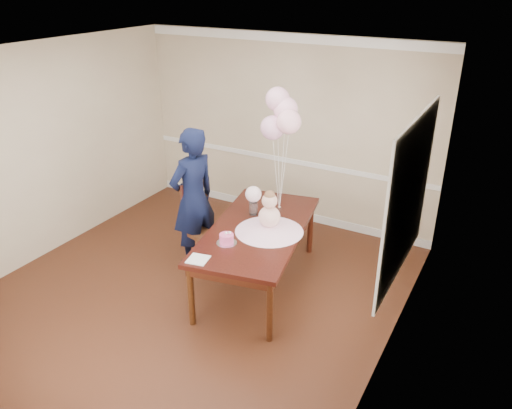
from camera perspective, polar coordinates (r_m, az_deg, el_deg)
The scene contains 47 objects.
floor at distance 5.95m, azimuth -7.78°, elevation -10.36°, with size 4.50×5.00×0.00m, color #33170C.
ceiling at distance 4.92m, azimuth -9.66°, elevation 16.21°, with size 4.50×5.00×0.02m, color white.
wall_back at distance 7.30m, azimuth 3.33°, elevation 8.48°, with size 4.50×0.02×2.70m, color tan.
wall_left at distance 6.83m, azimuth -23.93°, elevation 5.15°, with size 0.02×5.00×2.70m, color tan.
wall_right at distance 4.41m, azimuth 15.47°, elevation -4.03°, with size 0.02×5.00×2.70m, color tan.
chair_rail_trim at distance 7.44m, azimuth 3.21°, elevation 5.14°, with size 4.50×0.02×0.07m, color white.
crown_molding at distance 7.04m, azimuth 3.56°, elevation 18.50°, with size 4.50×0.02×0.12m, color white.
baseboard_trim at distance 7.76m, azimuth 3.06°, elevation -0.70°, with size 4.50×0.02×0.12m, color silver.
window_frame at distance 4.77m, azimuth 17.02°, elevation 0.73°, with size 0.02×1.66×1.56m, color white.
window_blinds at distance 4.78m, azimuth 16.81°, elevation 0.77°, with size 0.01×1.50×1.40m, color silver.
dining_table_top at distance 5.74m, azimuth 0.19°, elevation -2.84°, with size 1.02×2.04×0.05m, color black.
table_apron at distance 5.78m, azimuth 0.19°, elevation -3.51°, with size 0.92×1.94×0.10m, color black.
table_leg_fl at distance 5.34m, azimuth -7.44°, elevation -10.29°, with size 0.07×0.07×0.72m, color black.
table_leg_fr at distance 5.08m, azimuth 1.57°, elevation -12.11°, with size 0.07×0.07×0.72m, color black.
table_leg_bl at distance 6.83m, azimuth -0.82°, elevation -1.65°, with size 0.07×0.07×0.72m, color black.
table_leg_br at distance 6.63m, azimuth 6.23°, elevation -2.67°, with size 0.07×0.07×0.72m, color black.
baby_skirt at distance 5.63m, azimuth 1.52°, elevation -2.61°, with size 0.78×0.78×0.10m, color #FFBBDA.
baby_torso at distance 5.56m, azimuth 1.54°, elevation -1.39°, with size 0.25×0.25×0.25m, color pink.
baby_head at distance 5.48m, azimuth 1.56°, elevation 0.42°, with size 0.17×0.17×0.17m, color #DEAA99.
baby_hair at distance 5.46m, azimuth 1.57°, elevation 1.01°, with size 0.12×0.12×0.12m, color brown.
cake_platter at distance 5.41m, azimuth -3.37°, elevation -4.41°, with size 0.22×0.22×0.01m, color silver.
birthday_cake at distance 5.38m, azimuth -3.39°, elevation -3.90°, with size 0.15×0.15×0.10m, color #E5488A.
cake_flower_a at distance 5.35m, azimuth -3.41°, elevation -3.28°, with size 0.03×0.03×0.03m, color white.
cake_flower_b at distance 5.36m, azimuth -3.02°, elevation -3.23°, with size 0.03×0.03×0.03m, color white.
rose_vase_near at distance 6.00m, azimuth -0.30°, elevation -0.42°, with size 0.10×0.10×0.16m, color silver.
roses_near at distance 5.92m, azimuth -0.30°, elevation 1.19°, with size 0.19×0.19×0.19m, color #FFD5DD.
napkin at distance 5.14m, azimuth -6.63°, elevation -6.25°, with size 0.20×0.20×0.01m, color white.
balloon_weight at distance 6.18m, azimuth 2.69°, elevation -0.36°, with size 0.04×0.04×0.02m, color white.
balloon_a at distance 5.85m, azimuth 1.92°, elevation 8.76°, with size 0.29×0.29×0.29m, color #DF9EC0.
balloon_b at distance 5.72m, azimuth 3.78°, elevation 9.42°, with size 0.29×0.29×0.29m, color #FFB4C4.
balloon_c at distance 5.86m, azimuth 3.40°, elevation 10.83°, with size 0.29×0.29×0.29m, color #FCB3CE.
balloon_d at distance 5.88m, azimuth 2.50°, elevation 11.93°, with size 0.29×0.29×0.29m, color #ECA7C3.
balloon_ribbon_a at distance 6.03m, azimuth 2.31°, elevation 3.39°, with size 0.00×0.00×0.86m, color white.
balloon_ribbon_b at distance 5.96m, azimuth 3.19°, elevation 3.65°, with size 0.00×0.00×0.96m, color white.
balloon_ribbon_c at distance 6.02m, azimuth 3.02°, elevation 4.40°, with size 0.00×0.00×1.06m, color white.
balloon_ribbon_d at distance 6.02m, azimuth 2.59°, elevation 4.94°, with size 0.00×0.00×1.17m, color white.
dining_chair_seat at distance 6.27m, azimuth -5.54°, elevation -3.05°, with size 0.47×0.47×0.05m, color #3A1E0F.
chair_leg_fl at distance 6.42m, azimuth -7.90°, elevation -5.06°, with size 0.04×0.04×0.46m, color #391E0F.
chair_leg_fr at distance 6.16m, azimuth -5.60°, elevation -6.33°, with size 0.04×0.04×0.46m, color #331B0E.
chair_leg_bl at distance 6.63m, azimuth -5.30°, elevation -3.87°, with size 0.04×0.04×0.46m, color #37180F.
chair_leg_br at distance 6.38m, azimuth -2.97°, elevation -5.04°, with size 0.04×0.04×0.46m, color #32190D.
chair_back_post_l at distance 6.17m, azimuth -8.33°, elevation -0.44°, with size 0.04×0.04×0.60m, color #3C1510.
chair_back_post_r at distance 6.40m, azimuth -5.63°, elevation 0.65°, with size 0.04×0.04×0.60m, color #33120E.
chair_slat_low at distance 6.34m, azimuth -6.89°, elevation -0.95°, with size 0.03×0.43×0.05m, color #33160E.
chair_slat_mid at distance 6.27m, azimuth -6.97°, elevation 0.47°, with size 0.03×0.43×0.05m, color #331D0D.
chair_slat_top at distance 6.20m, azimuth -7.06°, elevation 1.92°, with size 0.03×0.43×0.05m, color #3B1A10.
woman at distance 6.17m, azimuth -7.20°, elevation 0.67°, with size 0.65×0.44×1.80m, color black.
Camera 1 is at (3.02, -3.82, 3.43)m, focal length 35.00 mm.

